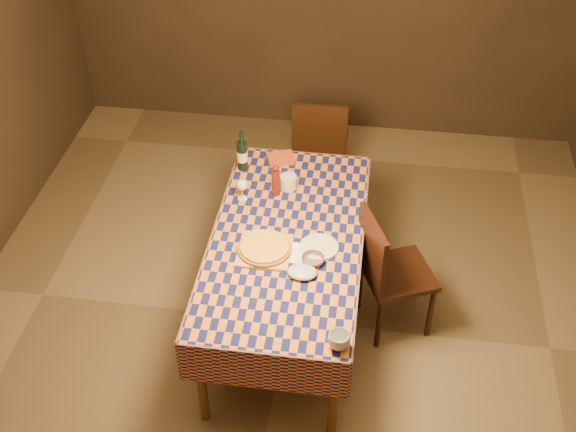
{
  "coord_description": "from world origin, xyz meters",
  "views": [
    {
      "loc": [
        0.46,
        -3.28,
        3.75
      ],
      "look_at": [
        0.0,
        0.05,
        0.9
      ],
      "focal_mm": 45.0,
      "sensor_mm": 36.0,
      "label": 1
    }
  ],
  "objects_px": {
    "cutting_board": "(265,251)",
    "wine_bottle": "(242,155)",
    "chair_right": "(387,268)",
    "chair_far": "(320,143)",
    "white_plate": "(319,247)",
    "bowl": "(313,260)",
    "pizza": "(264,248)",
    "dining_table": "(287,246)"
  },
  "relations": [
    {
      "from": "chair_far",
      "to": "wine_bottle",
      "type": "bearing_deg",
      "value": -122.01
    },
    {
      "from": "pizza",
      "to": "chair_right",
      "type": "bearing_deg",
      "value": 16.31
    },
    {
      "from": "dining_table",
      "to": "wine_bottle",
      "type": "distance_m",
      "value": 0.8
    },
    {
      "from": "dining_table",
      "to": "white_plate",
      "type": "bearing_deg",
      "value": -18.26
    },
    {
      "from": "dining_table",
      "to": "pizza",
      "type": "xyz_separation_m",
      "value": [
        -0.12,
        -0.15,
        0.11
      ]
    },
    {
      "from": "white_plate",
      "to": "cutting_board",
      "type": "bearing_deg",
      "value": -165.77
    },
    {
      "from": "cutting_board",
      "to": "white_plate",
      "type": "xyz_separation_m",
      "value": [
        0.32,
        0.08,
        -0.0
      ]
    },
    {
      "from": "cutting_board",
      "to": "chair_right",
      "type": "bearing_deg",
      "value": 16.31
    },
    {
      "from": "chair_far",
      "to": "pizza",
      "type": "bearing_deg",
      "value": -96.54
    },
    {
      "from": "bowl",
      "to": "wine_bottle",
      "type": "height_order",
      "value": "wine_bottle"
    },
    {
      "from": "dining_table",
      "to": "bowl",
      "type": "xyz_separation_m",
      "value": [
        0.18,
        -0.2,
        0.1
      ]
    },
    {
      "from": "chair_right",
      "to": "chair_far",
      "type": "bearing_deg",
      "value": 112.97
    },
    {
      "from": "chair_right",
      "to": "cutting_board",
      "type": "bearing_deg",
      "value": -163.69
    },
    {
      "from": "chair_far",
      "to": "dining_table",
      "type": "bearing_deg",
      "value": -92.59
    },
    {
      "from": "bowl",
      "to": "wine_bottle",
      "type": "xyz_separation_m",
      "value": [
        -0.59,
        0.87,
        0.09
      ]
    },
    {
      "from": "bowl",
      "to": "chair_far",
      "type": "height_order",
      "value": "chair_far"
    },
    {
      "from": "dining_table",
      "to": "white_plate",
      "type": "distance_m",
      "value": 0.23
    },
    {
      "from": "bowl",
      "to": "wine_bottle",
      "type": "distance_m",
      "value": 1.05
    },
    {
      "from": "white_plate",
      "to": "wine_bottle",
      "type": "bearing_deg",
      "value": 129.6
    },
    {
      "from": "pizza",
      "to": "bowl",
      "type": "xyz_separation_m",
      "value": [
        0.3,
        -0.05,
        -0.01
      ]
    },
    {
      "from": "bowl",
      "to": "white_plate",
      "type": "bearing_deg",
      "value": 80.61
    },
    {
      "from": "dining_table",
      "to": "cutting_board",
      "type": "distance_m",
      "value": 0.21
    },
    {
      "from": "wine_bottle",
      "to": "chair_far",
      "type": "xyz_separation_m",
      "value": [
        0.47,
        0.75,
        -0.36
      ]
    },
    {
      "from": "dining_table",
      "to": "cutting_board",
      "type": "xyz_separation_m",
      "value": [
        -0.12,
        -0.15,
        0.09
      ]
    },
    {
      "from": "pizza",
      "to": "chair_far",
      "type": "bearing_deg",
      "value": 83.46
    },
    {
      "from": "cutting_board",
      "to": "chair_right",
      "type": "relative_size",
      "value": 0.34
    },
    {
      "from": "cutting_board",
      "to": "white_plate",
      "type": "bearing_deg",
      "value": 14.23
    },
    {
      "from": "pizza",
      "to": "chair_right",
      "type": "relative_size",
      "value": 0.41
    },
    {
      "from": "bowl",
      "to": "chair_right",
      "type": "distance_m",
      "value": 0.59
    },
    {
      "from": "pizza",
      "to": "chair_right",
      "type": "height_order",
      "value": "chair_right"
    },
    {
      "from": "cutting_board",
      "to": "wine_bottle",
      "type": "bearing_deg",
      "value": 109.33
    },
    {
      "from": "chair_right",
      "to": "pizza",
      "type": "bearing_deg",
      "value": -163.69
    },
    {
      "from": "wine_bottle",
      "to": "white_plate",
      "type": "height_order",
      "value": "wine_bottle"
    },
    {
      "from": "wine_bottle",
      "to": "chair_far",
      "type": "distance_m",
      "value": 0.95
    },
    {
      "from": "pizza",
      "to": "chair_far",
      "type": "relative_size",
      "value": 0.41
    },
    {
      "from": "white_plate",
      "to": "dining_table",
      "type": "bearing_deg",
      "value": 161.74
    },
    {
      "from": "white_plate",
      "to": "chair_far",
      "type": "xyz_separation_m",
      "value": [
        -0.14,
        1.48,
        -0.25
      ]
    },
    {
      "from": "cutting_board",
      "to": "white_plate",
      "type": "height_order",
      "value": "cutting_board"
    },
    {
      "from": "dining_table",
      "to": "white_plate",
      "type": "height_order",
      "value": "white_plate"
    },
    {
      "from": "wine_bottle",
      "to": "chair_far",
      "type": "height_order",
      "value": "wine_bottle"
    },
    {
      "from": "bowl",
      "to": "chair_far",
      "type": "relative_size",
      "value": 0.15
    },
    {
      "from": "dining_table",
      "to": "pizza",
      "type": "distance_m",
      "value": 0.22
    }
  ]
}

